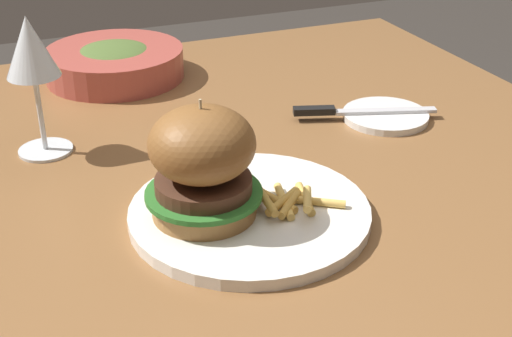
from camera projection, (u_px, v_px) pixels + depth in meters
dining_table at (174, 217)px, 0.97m from camera, size 1.18×0.91×0.74m
main_plate at (250, 213)px, 0.79m from camera, size 0.27×0.27×0.01m
burger_sandwich at (203, 163)px, 0.75m from camera, size 0.13×0.13×0.13m
fries_pile at (290, 200)px, 0.78m from camera, size 0.09×0.09×0.02m
wine_glass at (31, 53)px, 0.88m from camera, size 0.07×0.07×0.18m
bread_plate at (384, 115)px, 1.03m from camera, size 0.12×0.12×0.01m
table_knife at (351, 110)px, 1.03m from camera, size 0.20×0.08×0.01m
soup_bowl at (113, 62)px, 1.17m from camera, size 0.23×0.23×0.06m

